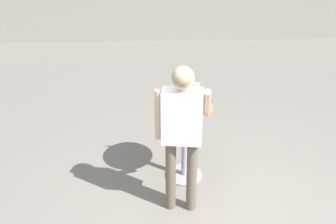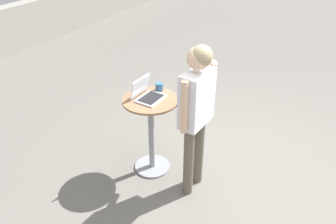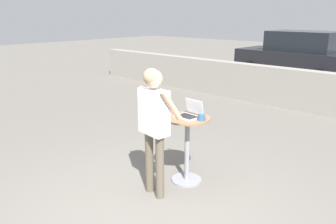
{
  "view_description": "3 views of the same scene",
  "coord_description": "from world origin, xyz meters",
  "views": [
    {
      "loc": [
        -0.71,
        -3.56,
        3.43
      ],
      "look_at": [
        -0.54,
        0.44,
        1.2
      ],
      "focal_mm": 50.0,
      "sensor_mm": 36.0,
      "label": 1
    },
    {
      "loc": [
        -3.04,
        -0.58,
        2.68
      ],
      "look_at": [
        -0.53,
        0.68,
        1.0
      ],
      "focal_mm": 35.0,
      "sensor_mm": 36.0,
      "label": 2
    },
    {
      "loc": [
        2.38,
        -2.33,
        2.31
      ],
      "look_at": [
        -0.33,
        0.61,
        1.12
      ],
      "focal_mm": 35.0,
      "sensor_mm": 36.0,
      "label": 3
    }
  ],
  "objects": [
    {
      "name": "pavement_kerb",
      "position": [
        0.0,
        5.8,
        0.51
      ],
      "size": [
        16.14,
        0.35,
        1.01
      ],
      "color": "gray",
      "rests_on": "ground_plane"
    },
    {
      "name": "ground_plane",
      "position": [
        0.0,
        0.0,
        0.0
      ],
      "size": [
        50.0,
        50.0,
        0.0
      ],
      "primitive_type": "plane",
      "color": "slate"
    },
    {
      "name": "parked_car_further_down",
      "position": [
        -2.17,
        9.46,
        0.89
      ],
      "size": [
        4.07,
        2.08,
        1.77
      ],
      "color": "black",
      "rests_on": "ground_plane"
    },
    {
      "name": "coffee_mug",
      "position": [
        -0.09,
        1.01,
        1.01
      ],
      "size": [
        0.12,
        0.09,
        0.09
      ],
      "color": "#336084",
      "rests_on": "cafe_table"
    },
    {
      "name": "standing_person",
      "position": [
        -0.4,
        0.43,
        1.08
      ],
      "size": [
        0.57,
        0.35,
        1.7
      ],
      "color": "brown",
      "rests_on": "ground_plane"
    },
    {
      "name": "laptop",
      "position": [
        -0.32,
        1.04,
        1.01
      ],
      "size": [
        0.33,
        0.31,
        0.23
      ],
      "color": "silver",
      "rests_on": "cafe_table"
    },
    {
      "name": "cafe_table",
      "position": [
        -0.32,
        1.0,
        0.61
      ],
      "size": [
        0.62,
        0.62,
        0.96
      ],
      "color": "gray",
      "rests_on": "ground_plane"
    }
  ]
}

